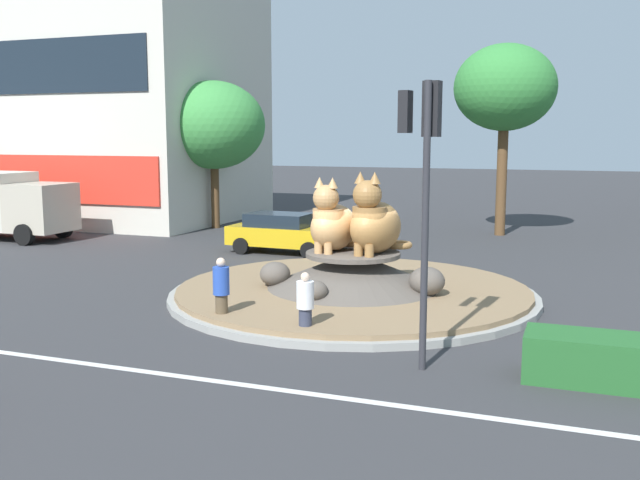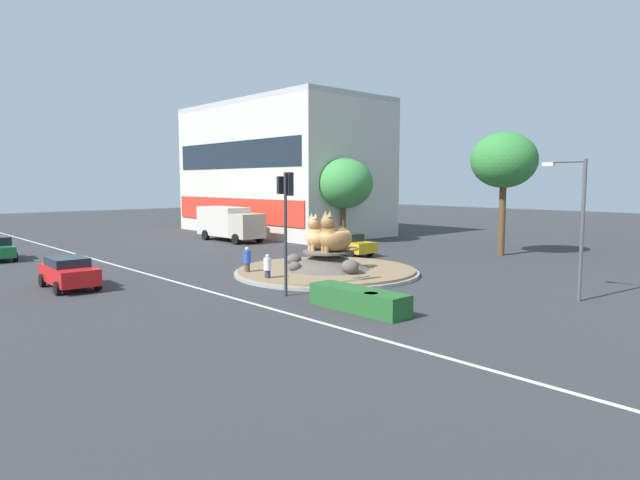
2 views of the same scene
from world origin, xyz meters
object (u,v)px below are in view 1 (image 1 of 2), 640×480
cat_statue_tabby (374,224)px  sedan_on_far_lane (283,232)px  pedestrian_blue_shirt (221,290)px  pedestrian_white_shirt (305,305)px  shophouse_block (56,101)px  traffic_light_mast (424,162)px  second_tree_near_tower (214,125)px  cat_statue_calico (332,224)px  broadleaf_tree_behind_island (505,89)px

cat_statue_tabby → sedan_on_far_lane: size_ratio=0.52×
pedestrian_blue_shirt → pedestrian_white_shirt: 2.35m
shophouse_block → pedestrian_blue_shirt: 27.91m
traffic_light_mast → second_tree_near_tower: size_ratio=0.78×
traffic_light_mast → pedestrian_blue_shirt: size_ratio=3.35×
pedestrian_blue_shirt → pedestrian_white_shirt: size_ratio=1.09×
second_tree_near_tower → pedestrian_blue_shirt: (9.07, -16.27, -4.18)m
cat_statue_calico → broadleaf_tree_behind_island: 15.56m
cat_statue_calico → sedan_on_far_lane: (-4.32, 6.43, -1.27)m
second_tree_near_tower → pedestrian_white_shirt: (11.39, -16.62, -4.25)m
pedestrian_blue_shirt → sedan_on_far_lane: bearing=39.9°
shophouse_block → pedestrian_white_shirt: size_ratio=14.12×
traffic_light_mast → second_tree_near_tower: bearing=47.7°
cat_statue_tabby → pedestrian_blue_shirt: bearing=-23.8°
cat_statue_tabby → shophouse_block: size_ratio=0.11×
broadleaf_tree_behind_island → pedestrian_blue_shirt: bearing=-103.6°
second_tree_near_tower → pedestrian_white_shirt: size_ratio=4.68×
cat_statue_tabby → broadleaf_tree_behind_island: bearing=-177.4°
cat_statue_calico → pedestrian_blue_shirt: bearing=-13.1°
cat_statue_tabby → sedan_on_far_lane: cat_statue_tabby is taller
second_tree_near_tower → pedestrian_white_shirt: 20.60m
traffic_light_mast → cat_statue_calico: bearing=43.6°
traffic_light_mast → second_tree_near_tower: second_tree_near_tower is taller
cat_statue_tabby → shophouse_block: shophouse_block is taller
traffic_light_mast → broadleaf_tree_behind_island: bearing=10.8°
cat_statue_tabby → broadleaf_tree_behind_island: 15.35m
second_tree_near_tower → sedan_on_far_lane: 9.49m
traffic_light_mast → pedestrian_blue_shirt: 6.27m
traffic_light_mast → cat_statue_tabby: bearing=33.9°
pedestrian_blue_shirt → pedestrian_white_shirt: pedestrian_blue_shirt is taller
cat_statue_tabby → shophouse_block: 27.40m
broadleaf_tree_behind_island → pedestrian_white_shirt: (-2.18, -18.92, -5.85)m
shophouse_block → sedan_on_far_lane: (17.39, -7.87, -5.70)m
traffic_light_mast → shophouse_block: shophouse_block is taller
second_tree_near_tower → pedestrian_blue_shirt: bearing=-60.8°
sedan_on_far_lane → second_tree_near_tower: bearing=138.6°
cat_statue_calico → shophouse_block: size_ratio=0.10×
shophouse_block → second_tree_near_tower: shophouse_block is taller
cat_statue_calico → pedestrian_white_shirt: 4.64m
cat_statue_tabby → shophouse_block: (-22.95, 14.31, 4.37)m
shophouse_block → sedan_on_far_lane: size_ratio=4.94×
pedestrian_white_shirt → shophouse_block: bearing=-72.1°
traffic_light_mast → pedestrian_white_shirt: size_ratio=3.64×
broadleaf_tree_behind_island → sedan_on_far_lane: size_ratio=1.96×
shophouse_block → pedestrian_white_shirt: shophouse_block is taller
cat_statue_tabby → pedestrian_white_shirt: size_ratio=1.49×
pedestrian_blue_shirt → sedan_on_far_lane: 10.84m
cat_statue_calico → pedestrian_white_shirt: (0.89, -4.36, -1.29)m
pedestrian_white_shirt → sedan_on_far_lane: size_ratio=0.35×
pedestrian_blue_shirt → pedestrian_white_shirt: bearing=-74.3°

